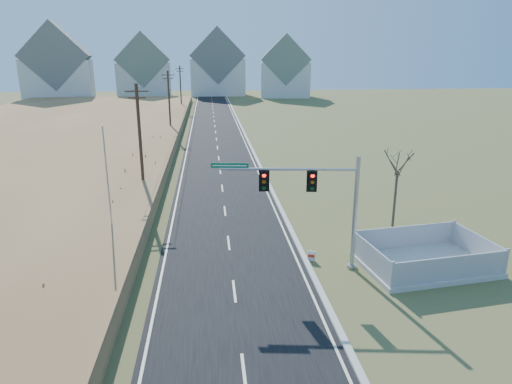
# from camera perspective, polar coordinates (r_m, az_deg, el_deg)

# --- Properties ---
(ground) EXTENTS (260.00, 260.00, 0.00)m
(ground) POSITION_cam_1_polar(r_m,az_deg,el_deg) (24.57, -3.00, -10.13)
(ground) COLOR brown
(ground) RESTS_ON ground
(road) EXTENTS (8.00, 180.00, 0.06)m
(road) POSITION_cam_1_polar(r_m,az_deg,el_deg) (72.74, -5.13, 7.95)
(road) COLOR black
(road) RESTS_ON ground
(curb) EXTENTS (0.30, 180.00, 0.18)m
(curb) POSITION_cam_1_polar(r_m,az_deg,el_deg) (72.91, -1.84, 8.07)
(curb) COLOR #B2AFA8
(curb) RESTS_ON ground
(reed_marsh) EXTENTS (38.00, 110.00, 1.30)m
(reed_marsh) POSITION_cam_1_polar(r_m,az_deg,el_deg) (66.84, -26.14, 6.07)
(reed_marsh) COLOR #A77C4B
(reed_marsh) RESTS_ON ground
(utility_pole_near) EXTENTS (1.80, 0.26, 9.00)m
(utility_pole_near) POSITION_cam_1_polar(r_m,az_deg,el_deg) (37.84, -14.30, 6.49)
(utility_pole_near) COLOR #422D1E
(utility_pole_near) RESTS_ON ground
(utility_pole_mid) EXTENTS (1.80, 0.26, 9.00)m
(utility_pole_mid) POSITION_cam_1_polar(r_m,az_deg,el_deg) (67.42, -10.79, 11.02)
(utility_pole_mid) COLOR #422D1E
(utility_pole_mid) RESTS_ON ground
(utility_pole_far) EXTENTS (1.80, 0.26, 9.00)m
(utility_pole_far) POSITION_cam_1_polar(r_m,az_deg,el_deg) (97.26, -9.41, 12.77)
(utility_pole_far) COLOR #422D1E
(utility_pole_far) RESTS_ON ground
(condo_nw) EXTENTS (17.69, 13.38, 19.05)m
(condo_nw) POSITION_cam_1_polar(r_m,az_deg,el_deg) (127.42, -23.55, 13.90)
(condo_nw) COLOR silver
(condo_nw) RESTS_ON ground
(condo_nnw) EXTENTS (14.93, 11.17, 17.03)m
(condo_nnw) POSITION_cam_1_polar(r_m,az_deg,el_deg) (131.06, -13.84, 14.48)
(condo_nnw) COLOR silver
(condo_nnw) RESTS_ON ground
(condo_n) EXTENTS (15.27, 10.20, 18.54)m
(condo_n) POSITION_cam_1_polar(r_m,az_deg,el_deg) (133.97, -4.83, 15.22)
(condo_n) COLOR silver
(condo_n) RESTS_ON ground
(condo_ne) EXTENTS (14.12, 10.51, 16.52)m
(condo_ne) POSITION_cam_1_polar(r_m,az_deg,el_deg) (127.70, 3.65, 14.82)
(condo_ne) COLOR silver
(condo_ne) RESTS_ON ground
(traffic_signal_mast) EXTENTS (7.73, 1.29, 6.20)m
(traffic_signal_mast) POSITION_cam_1_polar(r_m,az_deg,el_deg) (23.98, 8.11, -0.88)
(traffic_signal_mast) COLOR #9EA0A5
(traffic_signal_mast) RESTS_ON ground
(fence_enclosure) EXTENTS (7.32, 5.46, 1.55)m
(fence_enclosure) POSITION_cam_1_polar(r_m,az_deg,el_deg) (26.78, 20.31, -8.15)
(fence_enclosure) COLOR #B7B5AD
(fence_enclosure) RESTS_ON ground
(open_sign) EXTENTS (0.45, 0.25, 0.59)m
(open_sign) POSITION_cam_1_polar(r_m,az_deg,el_deg) (25.96, 6.92, -7.93)
(open_sign) COLOR white
(open_sign) RESTS_ON ground
(flagpole) EXTENTS (0.33, 0.33, 7.29)m
(flagpole) POSITION_cam_1_polar(r_m,az_deg,el_deg) (28.40, -17.86, -0.84)
(flagpole) COLOR #B7B5AD
(flagpole) RESTS_ON ground
(bare_tree) EXTENTS (2.11, 2.11, 5.58)m
(bare_tree) POSITION_cam_1_polar(r_m,az_deg,el_deg) (30.97, 17.37, 3.69)
(bare_tree) COLOR #4C3F33
(bare_tree) RESTS_ON ground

